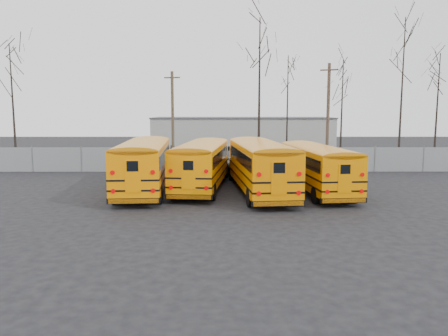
{
  "coord_description": "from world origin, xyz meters",
  "views": [
    {
      "loc": [
        -0.45,
        -23.41,
        4.98
      ],
      "look_at": [
        -0.38,
        2.17,
        1.6
      ],
      "focal_mm": 35.0,
      "sensor_mm": 36.0,
      "label": 1
    }
  ],
  "objects_px": {
    "bus_b": "(202,161)",
    "bus_a": "(144,161)",
    "utility_pole_left": "(173,117)",
    "utility_pole_right": "(328,113)",
    "bus_d": "(316,164)",
    "bus_c": "(260,162)"
  },
  "relations": [
    {
      "from": "bus_a",
      "to": "bus_c",
      "type": "relative_size",
      "value": 1.0
    },
    {
      "from": "bus_a",
      "to": "utility_pole_left",
      "type": "bearing_deg",
      "value": 85.58
    },
    {
      "from": "bus_d",
      "to": "utility_pole_right",
      "type": "distance_m",
      "value": 15.28
    },
    {
      "from": "bus_a",
      "to": "utility_pole_right",
      "type": "relative_size",
      "value": 1.26
    },
    {
      "from": "utility_pole_left",
      "to": "utility_pole_right",
      "type": "bearing_deg",
      "value": 11.28
    },
    {
      "from": "bus_b",
      "to": "bus_c",
      "type": "distance_m",
      "value": 3.87
    },
    {
      "from": "bus_b",
      "to": "utility_pole_right",
      "type": "height_order",
      "value": "utility_pole_right"
    },
    {
      "from": "bus_a",
      "to": "bus_d",
      "type": "xyz_separation_m",
      "value": [
        10.55,
        -0.18,
        -0.17
      ]
    },
    {
      "from": "utility_pole_left",
      "to": "utility_pole_right",
      "type": "relative_size",
      "value": 0.92
    },
    {
      "from": "bus_d",
      "to": "utility_pole_right",
      "type": "relative_size",
      "value": 1.15
    },
    {
      "from": "bus_b",
      "to": "bus_d",
      "type": "bearing_deg",
      "value": -2.75
    },
    {
      "from": "bus_a",
      "to": "bus_c",
      "type": "bearing_deg",
      "value": -9.02
    },
    {
      "from": "bus_a",
      "to": "utility_pole_left",
      "type": "relative_size",
      "value": 1.36
    },
    {
      "from": "bus_d",
      "to": "utility_pole_right",
      "type": "bearing_deg",
      "value": 68.52
    },
    {
      "from": "bus_c",
      "to": "utility_pole_right",
      "type": "height_order",
      "value": "utility_pole_right"
    },
    {
      "from": "utility_pole_right",
      "to": "bus_d",
      "type": "bearing_deg",
      "value": -82.96
    },
    {
      "from": "bus_b",
      "to": "utility_pole_left",
      "type": "height_order",
      "value": "utility_pole_left"
    },
    {
      "from": "bus_d",
      "to": "utility_pole_right",
      "type": "height_order",
      "value": "utility_pole_right"
    },
    {
      "from": "bus_b",
      "to": "utility_pole_left",
      "type": "xyz_separation_m",
      "value": [
        -3.38,
        13.64,
        2.6
      ]
    },
    {
      "from": "bus_a",
      "to": "utility_pole_right",
      "type": "distance_m",
      "value": 20.6
    },
    {
      "from": "utility_pole_left",
      "to": "utility_pole_right",
      "type": "height_order",
      "value": "utility_pole_right"
    },
    {
      "from": "bus_b",
      "to": "bus_a",
      "type": "bearing_deg",
      "value": -160.32
    }
  ]
}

